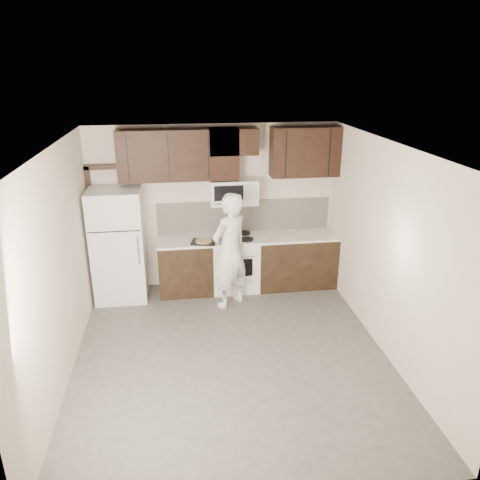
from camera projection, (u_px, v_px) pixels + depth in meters
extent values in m
plane|color=#4A4845|center=(231.00, 355.00, 6.12)|extent=(4.50, 4.50, 0.00)
plane|color=beige|center=(214.00, 207.00, 7.73)|extent=(4.00, 0.00, 4.00)
plane|color=white|center=(230.00, 148.00, 5.16)|extent=(4.50, 4.50, 0.00)
cube|color=black|center=(186.00, 267.00, 7.70)|extent=(0.87, 0.62, 0.87)
cube|color=black|center=(295.00, 261.00, 7.94)|extent=(1.32, 0.62, 0.87)
cube|color=white|center=(185.00, 241.00, 7.53)|extent=(0.87, 0.64, 0.04)
cube|color=white|center=(297.00, 236.00, 7.78)|extent=(1.32, 0.64, 0.04)
cube|color=silver|center=(235.00, 264.00, 7.80)|extent=(0.76, 0.62, 0.89)
cube|color=silver|center=(235.00, 238.00, 7.64)|extent=(0.76, 0.62, 0.02)
cube|color=black|center=(237.00, 268.00, 7.50)|extent=(0.50, 0.01, 0.30)
cylinder|color=silver|center=(238.00, 257.00, 7.39)|extent=(0.55, 0.02, 0.02)
cylinder|color=black|center=(225.00, 240.00, 7.47)|extent=(0.20, 0.20, 0.03)
cylinder|color=black|center=(247.00, 239.00, 7.51)|extent=(0.20, 0.20, 0.03)
cylinder|color=black|center=(223.00, 234.00, 7.74)|extent=(0.20, 0.20, 0.03)
cylinder|color=black|center=(244.00, 233.00, 7.79)|extent=(0.20, 0.20, 0.03)
cube|color=beige|center=(244.00, 216.00, 7.84)|extent=(2.90, 0.02, 0.54)
cube|color=black|center=(178.00, 155.00, 7.17)|extent=(1.85, 0.35, 0.78)
cube|color=black|center=(305.00, 152.00, 7.43)|extent=(1.10, 0.35, 0.78)
cube|color=black|center=(233.00, 141.00, 7.21)|extent=(0.76, 0.35, 0.40)
cube|color=silver|center=(234.00, 192.00, 7.48)|extent=(0.76, 0.38, 0.40)
cube|color=black|center=(229.00, 193.00, 7.28)|extent=(0.46, 0.01, 0.24)
cube|color=silver|center=(252.00, 192.00, 7.32)|extent=(0.18, 0.01, 0.24)
cylinder|color=silver|center=(229.00, 204.00, 7.31)|extent=(0.46, 0.02, 0.02)
cube|color=silver|center=(119.00, 245.00, 7.35)|extent=(0.80, 0.72, 1.80)
cube|color=black|center=(114.00, 232.00, 6.89)|extent=(0.77, 0.01, 0.02)
cylinder|color=silver|center=(138.00, 250.00, 7.01)|extent=(0.03, 0.03, 0.45)
cube|color=black|center=(94.00, 230.00, 7.54)|extent=(0.08, 0.08, 2.10)
cube|color=black|center=(100.00, 167.00, 7.20)|extent=(0.50, 0.08, 0.08)
cylinder|color=silver|center=(223.00, 232.00, 7.73)|extent=(0.15, 0.15, 0.12)
sphere|color=black|center=(223.00, 227.00, 7.70)|extent=(0.03, 0.03, 0.03)
cylinder|color=black|center=(230.00, 231.00, 7.73)|extent=(0.14, 0.04, 0.02)
cube|color=black|center=(204.00, 242.00, 7.41)|extent=(0.44, 0.37, 0.02)
cylinder|color=#CDBA89|center=(204.00, 241.00, 7.40)|extent=(0.31, 0.31, 0.02)
imported|color=silver|center=(230.00, 251.00, 7.09)|extent=(0.79, 0.75, 1.82)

